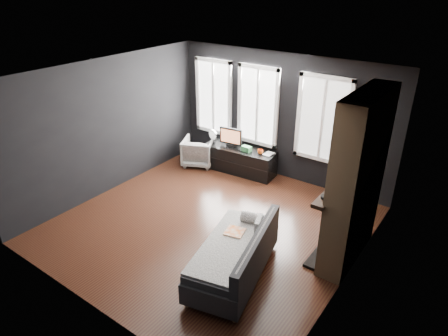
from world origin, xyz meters
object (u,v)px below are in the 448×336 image
Objects in this scene: media_console at (240,160)px; sofa at (234,253)px; monitor at (231,136)px; mug at (260,151)px; book at (265,148)px; armchair at (199,150)px; mantel_vase at (351,167)px.

sofa is at bearing -62.26° from media_console.
monitor reaches higher than mug.
monitor reaches higher than book.
armchair is 0.43× the size of media_console.
book is 2.58m from mantel_vase.
armchair is at bearing -171.18° from media_console.
monitor is (-2.10, 2.93, 0.41)m from sofa.
monitor is (0.76, 0.23, 0.46)m from armchair.
mantel_vase is at bearing -25.10° from mug.
armchair is (-2.86, 2.71, -0.05)m from sofa.
book is 1.30× the size of mantel_vase.
mug is 0.51× the size of book.
monitor is 2.94× the size of mantel_vase.
media_console is 3.17m from mantel_vase.
sofa is 2.31m from mantel_vase.
mantel_vase is at bearing 50.21° from sofa.
mantel_vase is at bearing -25.01° from media_console.
mug is at bearing 154.90° from mantel_vase.
mug is 0.13m from book.
armchair is at bearing -170.33° from monitor.
mantel_vase reaches higher than armchair.
monitor reaches higher than sofa.
book is (0.07, 0.09, 0.06)m from mug.
mantel_vase is at bearing 142.86° from armchair.
book is (0.83, 0.12, -0.12)m from monitor.
armchair reaches higher than mug.
mantel_vase is (2.29, -1.07, 0.69)m from mug.
mantel_vase is (3.81, -0.81, 0.96)m from armchair.
mantel_vase is at bearing -25.65° from monitor.
media_console is at bearing -169.38° from book.
book reaches higher than mug.
mantel_vase reaches higher than media_console.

